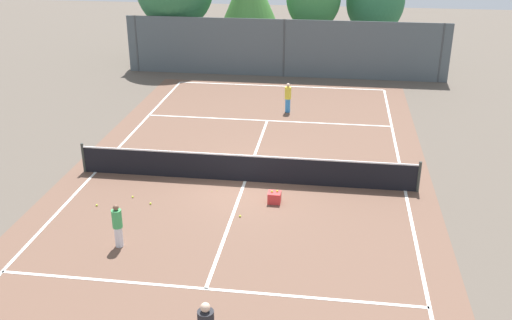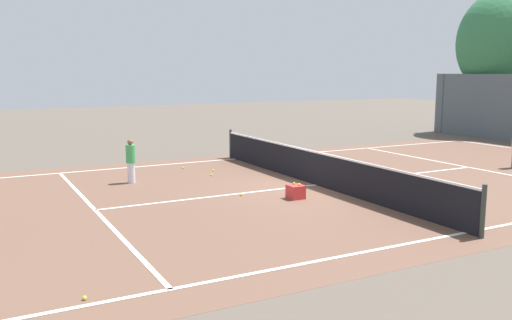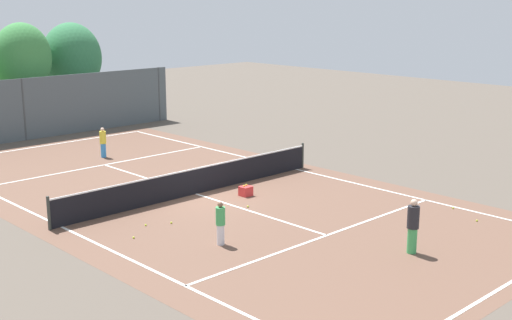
% 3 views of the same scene
% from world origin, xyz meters
% --- Properties ---
extents(ground_plane, '(80.00, 80.00, 0.00)m').
position_xyz_m(ground_plane, '(0.00, 0.00, 0.00)').
color(ground_plane, brown).
extents(court_surface, '(13.00, 25.00, 0.01)m').
position_xyz_m(court_surface, '(0.00, 0.00, 0.00)').
color(court_surface, brown).
rests_on(court_surface, ground_plane).
extents(tennis_net, '(11.90, 0.10, 1.10)m').
position_xyz_m(tennis_net, '(0.00, 0.00, 0.51)').
color(tennis_net, '#333833').
rests_on(tennis_net, ground_plane).
extents(tree_2, '(4.68, 5.08, 7.61)m').
position_xyz_m(tree_2, '(-6.73, 16.37, 4.80)').
color(tree_2, brown).
rests_on(tree_2, ground_plane).
extents(player_2, '(0.28, 0.28, 1.32)m').
position_xyz_m(player_2, '(-2.87, -4.73, 0.68)').
color(player_2, silver).
rests_on(player_2, ground_plane).
extents(ball_crate, '(0.42, 0.38, 0.43)m').
position_xyz_m(ball_crate, '(1.19, -1.46, 0.18)').
color(ball_crate, red).
rests_on(ball_crate, ground_plane).
extents(tennis_ball_0, '(0.07, 0.07, 0.07)m').
position_xyz_m(tennis_ball_0, '(5.28, -7.64, 0.03)').
color(tennis_ball_0, '#CCE533').
rests_on(tennis_ball_0, ground_plane).
extents(tennis_ball_1, '(0.07, 0.07, 0.07)m').
position_xyz_m(tennis_ball_1, '(0.25, -2.58, 0.03)').
color(tennis_ball_1, '#CCE533').
rests_on(tennis_ball_1, ground_plane).
extents(tennis_ball_2, '(0.07, 0.07, 0.07)m').
position_xyz_m(tennis_ball_2, '(-3.50, -1.78, 0.03)').
color(tennis_ball_2, '#CCE533').
rests_on(tennis_ball_2, ground_plane).
extents(tennis_ball_4, '(0.07, 0.07, 0.07)m').
position_xyz_m(tennis_ball_4, '(-4.45, -2.51, 0.03)').
color(tennis_ball_4, '#CCE533').
rests_on(tennis_ball_4, ground_plane).
extents(tennis_ball_5, '(0.07, 0.07, 0.07)m').
position_xyz_m(tennis_ball_5, '(-2.77, -2.16, 0.03)').
color(tennis_ball_5, '#CCE533').
rests_on(tennis_ball_5, ground_plane).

